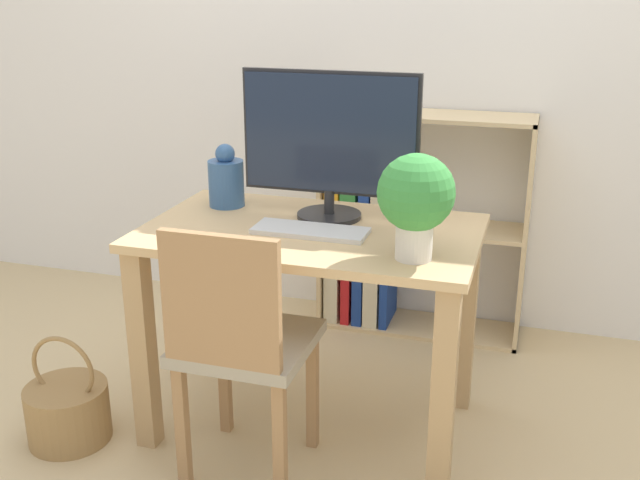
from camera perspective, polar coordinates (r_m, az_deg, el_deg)
ground_plane at (r=2.82m, az=-0.61°, el=-13.69°), size 10.00×10.00×0.00m
wall_back at (r=3.42m, az=5.00°, el=15.25°), size 8.00×0.05×2.60m
desk at (r=2.55m, az=-0.66°, el=-2.47°), size 1.11×0.68×0.75m
monitor at (r=2.54m, az=0.74°, el=7.67°), size 0.61×0.22×0.50m
keyboard at (r=2.44m, az=-0.74°, el=0.71°), size 0.38×0.14×0.02m
vase at (r=2.74m, az=-7.16°, el=4.56°), size 0.13×0.13×0.23m
potted_plant at (r=2.18m, az=7.32°, el=3.22°), size 0.23×0.23×0.32m
chair at (r=2.32m, az=-6.13°, el=-7.72°), size 0.40×0.40×0.87m
bookshelf at (r=3.41m, az=4.81°, el=0.56°), size 0.91×0.28×1.00m
basket at (r=2.82m, az=-18.66°, el=-12.20°), size 0.29×0.29×0.40m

